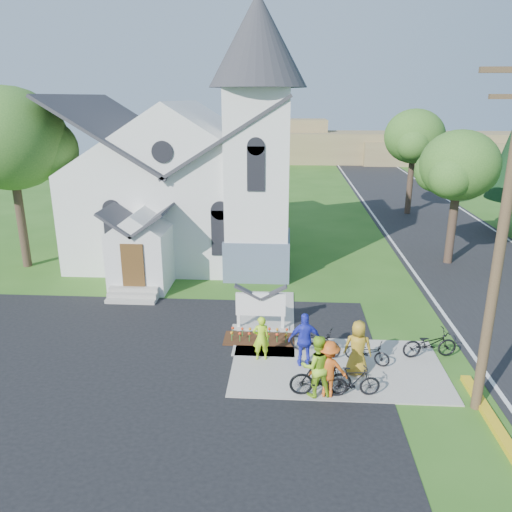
# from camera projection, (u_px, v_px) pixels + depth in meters

# --- Properties ---
(ground) EXTENTS (120.00, 120.00, 0.00)m
(ground) POSITION_uv_depth(u_px,v_px,m) (292.00, 374.00, 16.21)
(ground) COLOR #2E5E1B
(ground) RESTS_ON ground
(parking_lot) EXTENTS (20.00, 16.00, 0.02)m
(parking_lot) POSITION_uv_depth(u_px,v_px,m) (55.00, 401.00, 14.72)
(parking_lot) COLOR black
(parking_lot) RESTS_ON ground
(road) EXTENTS (8.00, 90.00, 0.02)m
(road) POSITION_uv_depth(u_px,v_px,m) (458.00, 247.00, 29.86)
(road) COLOR black
(road) RESTS_ON ground
(sidewalk) EXTENTS (7.00, 4.00, 0.05)m
(sidewalk) POSITION_uv_depth(u_px,v_px,m) (337.00, 367.00, 16.58)
(sidewalk) COLOR #9F9C90
(sidewalk) RESTS_ON ground
(church) EXTENTS (12.35, 12.00, 13.00)m
(church) POSITION_uv_depth(u_px,v_px,m) (191.00, 162.00, 26.80)
(church) COLOR white
(church) RESTS_ON ground
(church_sign) EXTENTS (2.20, 0.40, 1.70)m
(church_sign) POSITION_uv_depth(u_px,v_px,m) (261.00, 305.00, 19.01)
(church_sign) COLOR #9F9C90
(church_sign) RESTS_ON ground
(flower_bed) EXTENTS (2.60, 1.10, 0.07)m
(flower_bed) POSITION_uv_depth(u_px,v_px,m) (259.00, 339.00, 18.45)
(flower_bed) COLOR #39240F
(flower_bed) RESTS_ON ground
(utility_pole) EXTENTS (3.45, 0.28, 10.00)m
(utility_pole) POSITION_uv_depth(u_px,v_px,m) (506.00, 227.00, 12.81)
(utility_pole) COLOR #483724
(utility_pole) RESTS_ON ground
(tree_lot_corner) EXTENTS (5.60, 5.60, 9.15)m
(tree_lot_corner) POSITION_uv_depth(u_px,v_px,m) (9.00, 139.00, 24.54)
(tree_lot_corner) COLOR #33231B
(tree_lot_corner) RESTS_ON ground
(tree_road_near) EXTENTS (4.00, 4.00, 7.05)m
(tree_road_near) POSITION_uv_depth(u_px,v_px,m) (459.00, 166.00, 25.51)
(tree_road_near) COLOR #33231B
(tree_road_near) RESTS_ON ground
(tree_road_mid) EXTENTS (4.40, 4.40, 7.80)m
(tree_road_mid) POSITION_uv_depth(u_px,v_px,m) (414.00, 137.00, 36.71)
(tree_road_mid) COLOR #33231B
(tree_road_mid) RESTS_ON ground
(distant_hills) EXTENTS (61.00, 10.00, 5.60)m
(distant_hills) POSITION_uv_depth(u_px,v_px,m) (315.00, 145.00, 68.88)
(distant_hills) COLOR olive
(distant_hills) RESTS_ON ground
(cyclist_0) EXTENTS (0.63, 0.47, 1.57)m
(cyclist_0) POSITION_uv_depth(u_px,v_px,m) (261.00, 338.00, 16.81)
(cyclist_0) COLOR #B1EC1B
(cyclist_0) RESTS_ON sidewalk
(bike_0) EXTENTS (1.94, 1.30, 0.97)m
(bike_0) POSITION_uv_depth(u_px,v_px,m) (315.00, 341.00, 17.25)
(bike_0) COLOR black
(bike_0) RESTS_ON sidewalk
(cyclist_1) EXTENTS (1.07, 0.91, 1.93)m
(cyclist_1) POSITION_uv_depth(u_px,v_px,m) (317.00, 366.00, 14.71)
(cyclist_1) COLOR #98D227
(cyclist_1) RESTS_ON sidewalk
(bike_1) EXTENTS (1.91, 0.68, 1.13)m
(bike_1) POSITION_uv_depth(u_px,v_px,m) (321.00, 378.00, 14.83)
(bike_1) COLOR black
(bike_1) RESTS_ON sidewalk
(cyclist_2) EXTENTS (1.12, 0.53, 1.86)m
(cyclist_2) POSITION_uv_depth(u_px,v_px,m) (305.00, 340.00, 16.38)
(cyclist_2) COLOR #2933CD
(cyclist_2) RESTS_ON sidewalk
(bike_2) EXTENTS (1.62, 1.09, 0.80)m
(bike_2) POSITION_uv_depth(u_px,v_px,m) (367.00, 352.00, 16.67)
(bike_2) COLOR black
(bike_2) RESTS_ON sidewalk
(cyclist_3) EXTENTS (1.19, 0.73, 1.78)m
(cyclist_3) POSITION_uv_depth(u_px,v_px,m) (328.00, 369.00, 14.72)
(cyclist_3) COLOR #CE5416
(cyclist_3) RESTS_ON sidewalk
(bike_3) EXTENTS (1.64, 0.63, 0.96)m
(bike_3) POSITION_uv_depth(u_px,v_px,m) (354.00, 382.00, 14.79)
(bike_3) COLOR black
(bike_3) RESTS_ON sidewalk
(cyclist_4) EXTENTS (0.97, 0.71, 1.83)m
(cyclist_4) POSITION_uv_depth(u_px,v_px,m) (358.00, 348.00, 15.89)
(cyclist_4) COLOR #AD8620
(cyclist_4) RESTS_ON sidewalk
(bike_4) EXTENTS (1.97, 0.95, 0.99)m
(bike_4) POSITION_uv_depth(u_px,v_px,m) (430.00, 344.00, 17.04)
(bike_4) COLOR black
(bike_4) RESTS_ON sidewalk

